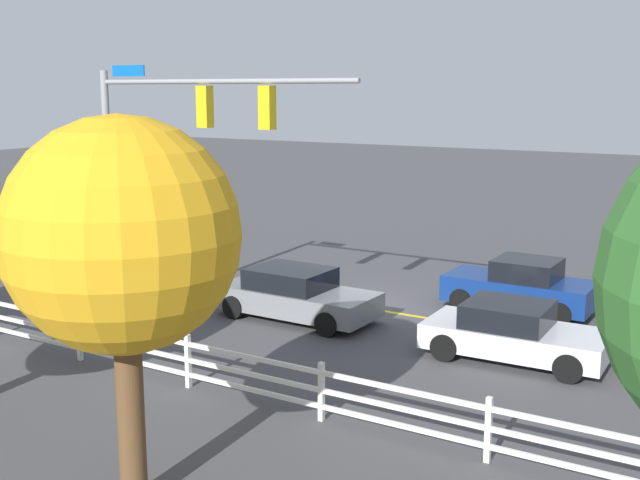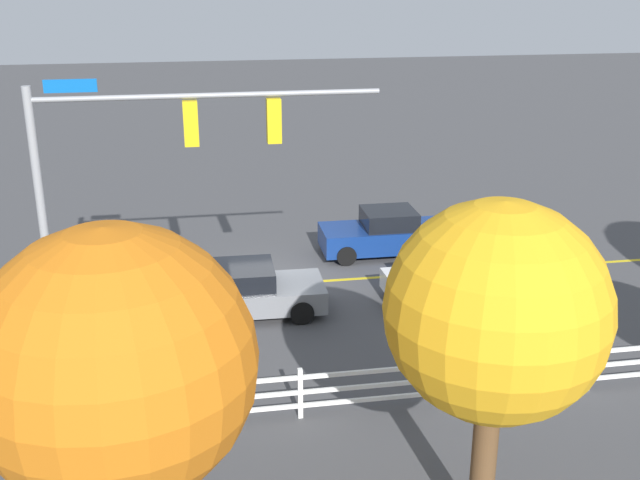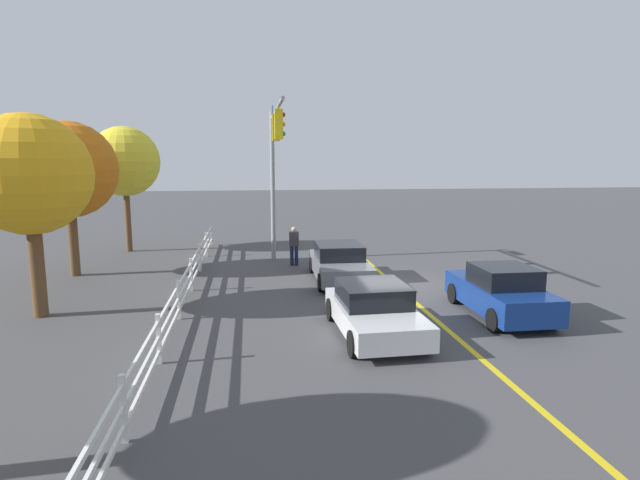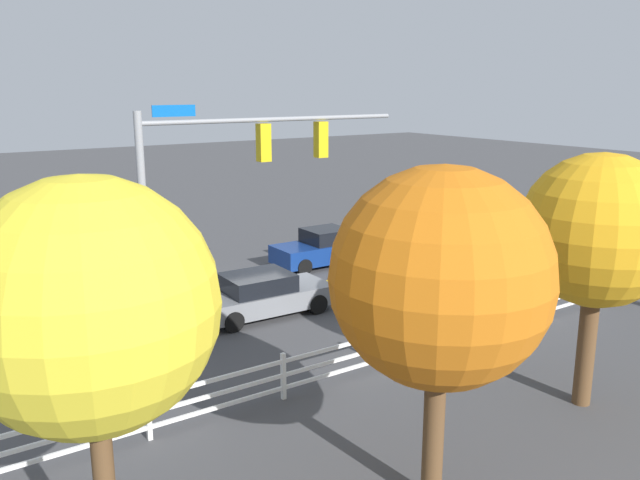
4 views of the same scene
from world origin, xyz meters
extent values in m
plane|color=#444447|center=(0.00, 0.00, 0.00)|extent=(120.00, 120.00, 0.00)
cube|color=gold|center=(-4.00, 0.00, 0.00)|extent=(28.00, 0.16, 0.01)
cylinder|color=gray|center=(5.54, 4.16, 3.31)|extent=(0.20, 0.20, 6.63)
cylinder|color=gray|center=(1.74, 4.16, 6.33)|extent=(7.60, 0.12, 0.12)
cube|color=#0C59B2|center=(4.64, 4.18, 6.61)|extent=(1.10, 0.03, 0.28)
cube|color=gold|center=(2.18, 4.16, 5.73)|extent=(0.32, 0.28, 1.00)
sphere|color=red|center=(2.18, 4.01, 6.05)|extent=(0.17, 0.17, 0.17)
sphere|color=orange|center=(2.18, 4.01, 5.73)|extent=(0.17, 0.17, 0.17)
sphere|color=#148C19|center=(2.18, 4.01, 5.41)|extent=(0.17, 0.17, 0.17)
cube|color=gold|center=(0.34, 4.16, 5.73)|extent=(0.32, 0.28, 1.00)
sphere|color=red|center=(0.34, 4.01, 6.05)|extent=(0.17, 0.17, 0.17)
sphere|color=orange|center=(0.34, 4.01, 5.73)|extent=(0.17, 0.17, 0.17)
sphere|color=#148C19|center=(0.34, 4.01, 5.41)|extent=(0.17, 0.17, 0.17)
cube|color=silver|center=(-5.06, 2.04, 0.51)|extent=(4.15, 1.99, 0.57)
cube|color=black|center=(-4.86, 2.05, 1.06)|extent=(1.91, 1.74, 0.54)
cylinder|color=black|center=(-6.43, 1.13, 0.32)|extent=(0.65, 0.24, 0.64)
cylinder|color=black|center=(-6.48, 2.88, 0.32)|extent=(0.65, 0.24, 0.64)
cylinder|color=black|center=(-3.64, 1.21, 0.32)|extent=(0.65, 0.24, 0.64)
cylinder|color=black|center=(-3.69, 2.96, 0.32)|extent=(0.65, 0.24, 0.64)
cube|color=navy|center=(-3.87, -2.00, 0.58)|extent=(4.07, 1.78, 0.73)
cube|color=black|center=(-4.07, -2.00, 1.23)|extent=(1.70, 1.59, 0.56)
cylinder|color=black|center=(-2.49, -1.19, 0.32)|extent=(0.64, 0.22, 0.64)
cylinder|color=black|center=(-2.50, -2.83, 0.32)|extent=(0.64, 0.22, 0.64)
cylinder|color=black|center=(-5.25, -1.17, 0.32)|extent=(0.64, 0.22, 0.64)
cylinder|color=black|center=(-5.26, -2.81, 0.32)|extent=(0.64, 0.22, 0.64)
cube|color=slate|center=(1.02, 1.89, 0.53)|extent=(4.43, 1.95, 0.62)
cube|color=black|center=(1.24, 1.89, 1.12)|extent=(2.14, 1.72, 0.54)
cylinder|color=black|center=(-0.49, 1.05, 0.32)|extent=(0.64, 0.23, 0.64)
cylinder|color=black|center=(-0.46, 2.80, 0.32)|extent=(0.64, 0.23, 0.64)
cylinder|color=black|center=(2.50, 0.99, 0.32)|extent=(0.64, 0.23, 0.64)
cylinder|color=black|center=(2.53, 2.74, 0.32)|extent=(0.64, 0.23, 0.64)
cylinder|color=#191E3F|center=(4.11, 3.45, 0.42)|extent=(0.16, 0.16, 0.85)
cylinder|color=#191E3F|center=(4.10, 3.25, 0.42)|extent=(0.16, 0.16, 0.85)
cube|color=#333338|center=(4.11, 3.35, 1.16)|extent=(0.27, 0.41, 0.62)
sphere|color=tan|center=(4.11, 3.35, 1.58)|extent=(0.22, 0.22, 0.22)
cube|color=white|center=(-9.50, 7.28, 0.57)|extent=(0.10, 0.10, 1.15)
cube|color=white|center=(-6.25, 7.28, 0.57)|extent=(0.10, 0.10, 1.15)
cube|color=white|center=(-3.00, 7.28, 0.57)|extent=(0.10, 0.10, 1.15)
cube|color=white|center=(0.25, 7.28, 0.57)|extent=(0.10, 0.10, 1.15)
cube|color=white|center=(3.50, 7.28, 0.57)|extent=(0.10, 0.10, 1.15)
cube|color=white|center=(6.75, 7.28, 0.57)|extent=(0.10, 0.10, 1.15)
cube|color=white|center=(-3.00, 7.28, 0.95)|extent=(26.00, 0.06, 0.09)
cube|color=white|center=(-3.00, 7.28, 0.60)|extent=(26.00, 0.06, 0.09)
cube|color=white|center=(-3.00, 7.28, 0.28)|extent=(26.00, 0.06, 0.09)
sphere|color=yellow|center=(8.68, 11.21, 4.45)|extent=(3.39, 3.39, 3.39)
cylinder|color=brown|center=(3.33, 12.08, 1.38)|extent=(0.37, 0.37, 2.77)
sphere|color=#C66614|center=(3.33, 12.08, 4.16)|extent=(3.70, 3.70, 3.70)
cylinder|color=brown|center=(-2.14, 11.32, 1.42)|extent=(0.41, 0.41, 2.84)
sphere|color=gold|center=(-2.14, 11.32, 4.12)|extent=(3.41, 3.41, 3.41)
camera|label=1|loc=(-10.23, 19.24, 6.16)|focal=44.31mm
camera|label=2|loc=(2.23, 21.12, 8.93)|focal=42.98mm
camera|label=3|loc=(-17.52, 5.20, 4.52)|focal=28.64mm
camera|label=4|loc=(10.65, 19.44, 7.19)|focal=36.55mm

